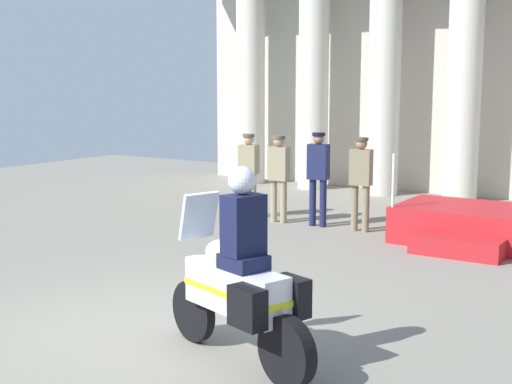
{
  "coord_description": "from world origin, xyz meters",
  "views": [
    {
      "loc": [
        5.05,
        -5.36,
        2.63
      ],
      "look_at": [
        -0.38,
        3.0,
        1.11
      ],
      "focal_mm": 49.12,
      "sensor_mm": 36.0,
      "label": 1
    }
  ],
  "objects_px": {
    "officer_in_row_2": "(318,171)",
    "officer_in_row_3": "(361,176)",
    "reviewing_stand": "(475,227)",
    "officer_in_row_0": "(249,168)",
    "officer_in_row_1": "(279,172)",
    "motorcycle_with_rider": "(241,283)"
  },
  "relations": [
    {
      "from": "officer_in_row_0",
      "to": "motorcycle_with_rider",
      "type": "xyz_separation_m",
      "value": [
        4.07,
        -6.28,
        -0.2
      ]
    },
    {
      "from": "officer_in_row_2",
      "to": "officer_in_row_3",
      "type": "relative_size",
      "value": 1.03
    },
    {
      "from": "motorcycle_with_rider",
      "to": "officer_in_row_3",
      "type": "bearing_deg",
      "value": -57.59
    },
    {
      "from": "officer_in_row_0",
      "to": "motorcycle_with_rider",
      "type": "distance_m",
      "value": 7.49
    },
    {
      "from": "reviewing_stand",
      "to": "officer_in_row_2",
      "type": "bearing_deg",
      "value": -177.81
    },
    {
      "from": "reviewing_stand",
      "to": "officer_in_row_0",
      "type": "xyz_separation_m",
      "value": [
        -4.49,
        -0.07,
        0.69
      ]
    },
    {
      "from": "reviewing_stand",
      "to": "motorcycle_with_rider",
      "type": "height_order",
      "value": "motorcycle_with_rider"
    },
    {
      "from": "officer_in_row_1",
      "to": "officer_in_row_2",
      "type": "bearing_deg",
      "value": 179.9
    },
    {
      "from": "officer_in_row_0",
      "to": "officer_in_row_1",
      "type": "bearing_deg",
      "value": 166.59
    },
    {
      "from": "officer_in_row_0",
      "to": "officer_in_row_2",
      "type": "xyz_separation_m",
      "value": [
        1.59,
        -0.05,
        0.05
      ]
    },
    {
      "from": "officer_in_row_1",
      "to": "motorcycle_with_rider",
      "type": "bearing_deg",
      "value": 113.23
    },
    {
      "from": "reviewing_stand",
      "to": "officer_in_row_2",
      "type": "height_order",
      "value": "officer_in_row_2"
    },
    {
      "from": "officer_in_row_3",
      "to": "officer_in_row_0",
      "type": "bearing_deg",
      "value": -5.81
    },
    {
      "from": "officer_in_row_2",
      "to": "officer_in_row_3",
      "type": "distance_m",
      "value": 0.86
    },
    {
      "from": "officer_in_row_1",
      "to": "officer_in_row_2",
      "type": "relative_size",
      "value": 0.95
    },
    {
      "from": "officer_in_row_0",
      "to": "officer_in_row_2",
      "type": "distance_m",
      "value": 1.59
    },
    {
      "from": "officer_in_row_2",
      "to": "officer_in_row_3",
      "type": "height_order",
      "value": "officer_in_row_2"
    },
    {
      "from": "reviewing_stand",
      "to": "officer_in_row_3",
      "type": "relative_size",
      "value": 1.49
    },
    {
      "from": "officer_in_row_1",
      "to": "officer_in_row_3",
      "type": "height_order",
      "value": "officer_in_row_3"
    },
    {
      "from": "officer_in_row_0",
      "to": "officer_in_row_3",
      "type": "height_order",
      "value": "officer_in_row_3"
    },
    {
      "from": "officer_in_row_2",
      "to": "officer_in_row_1",
      "type": "bearing_deg",
      "value": -0.1
    },
    {
      "from": "reviewing_stand",
      "to": "officer_in_row_2",
      "type": "distance_m",
      "value": 3.0
    }
  ]
}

